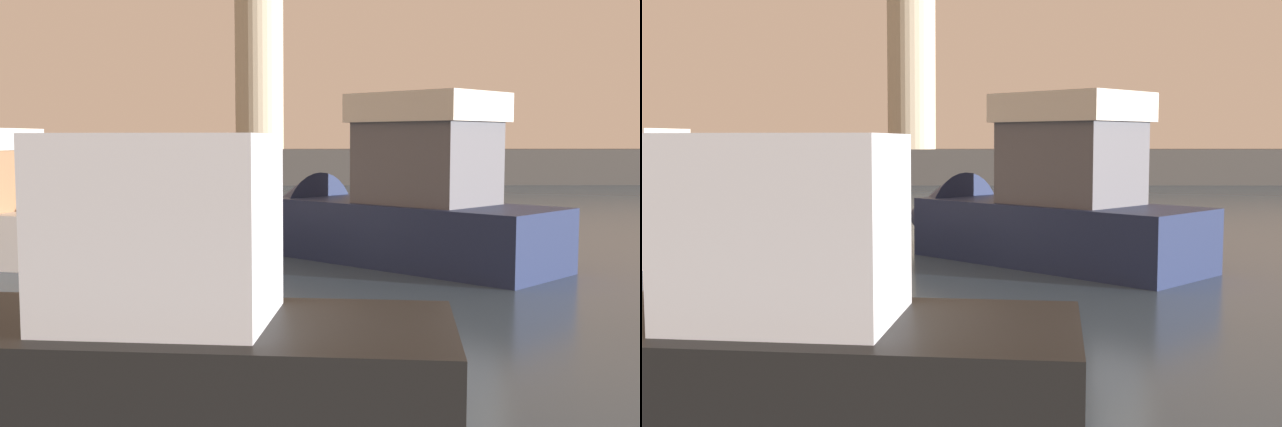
% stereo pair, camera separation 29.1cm
% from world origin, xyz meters
% --- Properties ---
extents(ground_plane, '(220.00, 220.00, 0.00)m').
position_xyz_m(ground_plane, '(0.00, 25.93, 0.00)').
color(ground_plane, '#384C60').
extents(breakwater, '(71.69, 4.32, 2.36)m').
position_xyz_m(breakwater, '(0.00, 51.86, 1.18)').
color(breakwater, '#423F3D').
rests_on(breakwater, ground_plane).
extents(lighthouse, '(3.25, 3.25, 16.41)m').
position_xyz_m(lighthouse, '(-2.26, 51.86, 10.13)').
color(lighthouse, beige).
rests_on(lighthouse, breakwater).
extents(motorboat_0, '(8.31, 8.29, 4.55)m').
position_xyz_m(motorboat_0, '(2.68, 17.61, 1.33)').
color(motorboat_0, '#1E284C').
rests_on(motorboat_0, ground_plane).
extents(motorboat_3, '(9.58, 4.60, 3.77)m').
position_xyz_m(motorboat_3, '(-5.00, 16.89, 0.94)').
color(motorboat_3, white).
rests_on(motorboat_3, ground_plane).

